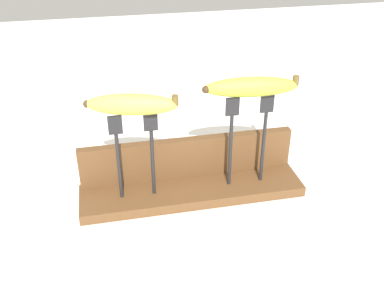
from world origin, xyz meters
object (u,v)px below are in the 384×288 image
(banana_raised_left, at_px, (132,104))
(fork_stand_right, at_px, (248,133))
(banana_raised_right, at_px, (251,87))
(fork_stand_left, at_px, (135,148))

(banana_raised_left, bearing_deg, fork_stand_right, -0.00)
(banana_raised_right, bearing_deg, banana_raised_left, 180.00)
(fork_stand_right, bearing_deg, fork_stand_left, 180.00)
(fork_stand_left, height_order, fork_stand_right, fork_stand_right)
(banana_raised_left, relative_size, banana_raised_right, 0.94)
(fork_stand_left, bearing_deg, banana_raised_right, 0.00)
(fork_stand_left, distance_m, fork_stand_right, 0.22)
(fork_stand_left, distance_m, banana_raised_left, 0.09)
(fork_stand_left, height_order, banana_raised_left, banana_raised_left)
(fork_stand_right, height_order, banana_raised_left, banana_raised_left)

